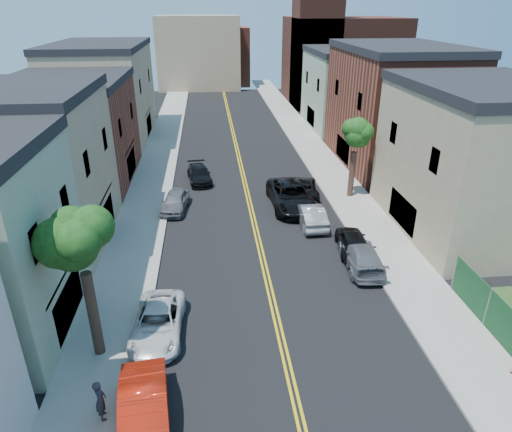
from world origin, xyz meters
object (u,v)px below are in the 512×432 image
object	(u,v)px
red_sedan	(144,414)
white_pickup	(158,323)
black_car_right	(353,242)
silver_car_right	(311,214)
dark_car_right_far	(303,187)
grey_car_right	(361,256)
pedestrian_left	(100,400)
black_car_left	(199,174)
black_suv_lane	(291,196)
grey_car_left	(175,201)

from	to	relation	value
red_sedan	white_pickup	xyz separation A→B (m)	(0.00, 5.21, -0.14)
red_sedan	black_car_right	bearing A→B (deg)	39.75
silver_car_right	dark_car_right_far	world-z (taller)	silver_car_right
white_pickup	silver_car_right	bearing A→B (deg)	51.02
red_sedan	grey_car_right	world-z (taller)	red_sedan
pedestrian_left	black_car_left	bearing A→B (deg)	-24.82
dark_car_right_far	black_suv_lane	xyz separation A→B (m)	(-1.27, -2.05, 0.19)
red_sedan	pedestrian_left	size ratio (longest dim) A/B	2.89
pedestrian_left	dark_car_right_far	bearing A→B (deg)	-46.43
grey_car_right	black_suv_lane	size ratio (longest dim) A/B	0.75
white_pickup	black_suv_lane	xyz separation A→B (m)	(8.50, 13.57, 0.24)
black_car_left	black_suv_lane	bearing A→B (deg)	-49.14
grey_car_left	black_car_left	world-z (taller)	grey_car_left
white_pickup	grey_car_right	size ratio (longest dim) A/B	0.98
red_sedan	grey_car_left	distance (m)	19.05
grey_car_left	black_car_left	distance (m)	6.04
dark_car_right_far	black_suv_lane	distance (m)	2.42
dark_car_right_far	pedestrian_left	xyz separation A→B (m)	(-11.35, -20.21, 0.28)
white_pickup	silver_car_right	world-z (taller)	silver_car_right
white_pickup	dark_car_right_far	xyz separation A→B (m)	(9.77, 15.62, 0.04)
grey_car_left	grey_car_right	xyz separation A→B (m)	(11.00, -9.05, -0.00)
grey_car_left	dark_car_right_far	size ratio (longest dim) A/B	0.83
grey_car_left	black_suv_lane	bearing A→B (deg)	5.99
black_car_right	dark_car_right_far	world-z (taller)	black_car_right
pedestrian_left	black_suv_lane	bearing A→B (deg)	-46.15
red_sedan	silver_car_right	distance (m)	18.27
red_sedan	black_suv_lane	distance (m)	20.61
black_car_left	black_car_right	xyz separation A→B (m)	(9.30, -13.18, 0.08)
black_car_left	silver_car_right	bearing A→B (deg)	-57.58
red_sedan	grey_car_left	size ratio (longest dim) A/B	1.16
red_sedan	dark_car_right_far	distance (m)	23.01
grey_car_left	black_car_left	bearing A→B (deg)	81.48
grey_car_right	dark_car_right_far	xyz separation A→B (m)	(-1.23, 10.83, -0.00)
black_car_left	pedestrian_left	xyz separation A→B (m)	(-3.28, -24.22, 0.34)
white_pickup	black_car_left	distance (m)	19.71
black_car_left	dark_car_right_far	world-z (taller)	dark_car_right_far
dark_car_right_far	grey_car_right	bearing A→B (deg)	103.37
grey_car_right	silver_car_right	size ratio (longest dim) A/B	1.09
dark_car_right_far	silver_car_right	bearing A→B (deg)	91.62
white_pickup	pedestrian_left	distance (m)	4.86
black_car_right	silver_car_right	xyz separation A→B (m)	(-1.70, 4.07, 0.02)
black_suv_lane	grey_car_right	bearing A→B (deg)	-75.73
white_pickup	grey_car_right	distance (m)	12.00
black_car_left	silver_car_right	world-z (taller)	silver_car_right
red_sedan	black_car_left	bearing A→B (deg)	79.16
pedestrian_left	red_sedan	bearing A→B (deg)	-128.62
black_car_left	pedestrian_left	bearing A→B (deg)	-105.10
silver_car_right	red_sedan	bearing A→B (deg)	58.91
white_pickup	dark_car_right_far	bearing A→B (deg)	60.47
grey_car_right	black_car_right	world-z (taller)	black_car_right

